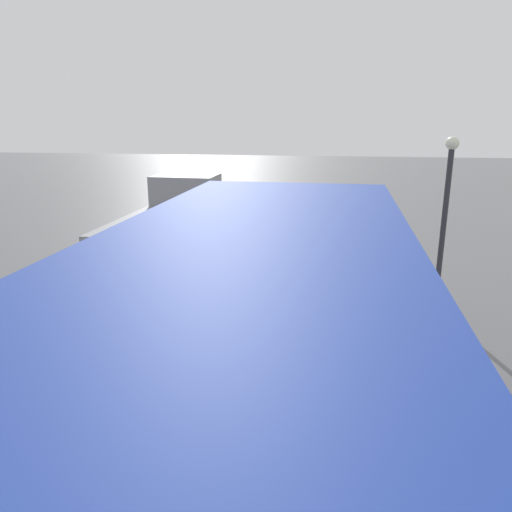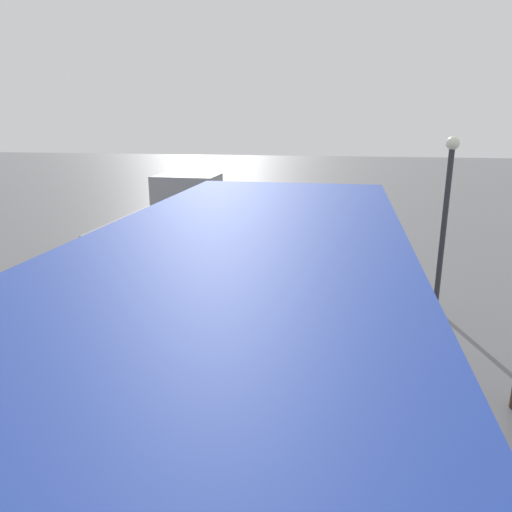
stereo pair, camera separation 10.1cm
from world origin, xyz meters
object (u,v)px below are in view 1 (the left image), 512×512
Objects in this scene: shopping_cart_vendor at (283,267)px; street_lamp at (445,207)px; hand_dolly_boxes at (236,264)px; cargo_van_parked_right at (169,234)px; pedestrian_black_side at (307,237)px; box_truck_background at (237,458)px; pedestrian_pink_side at (271,217)px.

street_lamp is at bearing 165.47° from shopping_cart_vendor.
hand_dolly_boxes is at bearing -8.60° from shopping_cart_vendor.
pedestrian_black_side is at bearing 159.41° from cargo_van_parked_right.
shopping_cart_vendor is (-3.18, 0.54, -0.61)m from cargo_van_parked_right.
cargo_van_parked_right is 2.04m from hand_dolly_boxes.
cargo_van_parked_right is 4.07m from pedestrian_black_side.
street_lamp reaches higher than cargo_van_parked_right.
cargo_van_parked_right is 7.02m from street_lamp.
cargo_van_parked_right reaches higher than hand_dolly_boxes.
cargo_van_parked_right is 0.65× the size of box_truck_background.
shopping_cart_vendor is 4.11m from street_lamp.
hand_dolly_boxes reaches higher than shopping_cart_vendor.
pedestrian_pink_side is at bearing -63.89° from pedestrian_black_side.
pedestrian_pink_side is at bearing -84.41° from box_truck_background.
box_truck_background is at bearing 101.06° from hand_dolly_boxes.
shopping_cart_vendor is at bearing 170.38° from cargo_van_parked_right.
hand_dolly_boxes is 0.61× the size of pedestrian_pink_side.
hand_dolly_boxes is 1.76m from pedestrian_pink_side.
cargo_van_parked_right reaches higher than pedestrian_pink_side.
box_truck_background is 8.14m from pedestrian_black_side.
pedestrian_pink_side is (0.50, -1.36, 1.02)m from shopping_cart_vendor.
street_lamp reaches higher than pedestrian_pink_side.
cargo_van_parked_right is at bearing -12.24° from street_lamp.
shopping_cart_vendor is 1.77m from pedestrian_pink_side.
hand_dolly_boxes is at bearing -12.99° from street_lamp.
pedestrian_pink_side reaches higher than shopping_cart_vendor.
pedestrian_pink_side is 4.74m from street_lamp.
street_lamp is (-4.08, 2.29, 0.79)m from pedestrian_pink_side.
pedestrian_black_side is (-0.08, -8.14, -0.35)m from box_truck_background.
pedestrian_black_side is at bearing 124.37° from shopping_cart_vendor.
box_truck_background reaches higher than pedestrian_pink_side.
cargo_van_parked_right is 2.51× the size of pedestrian_black_side.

